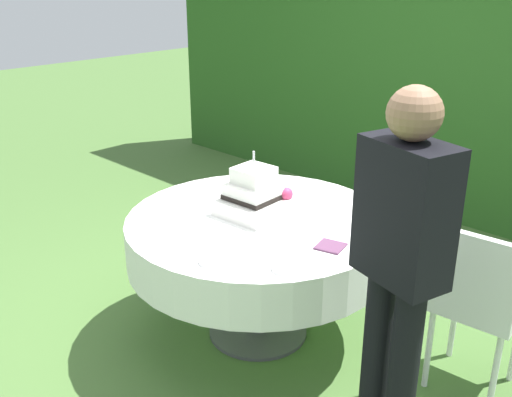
{
  "coord_description": "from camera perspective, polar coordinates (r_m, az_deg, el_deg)",
  "views": [
    {
      "loc": [
        2.01,
        -2.09,
        1.98
      ],
      "look_at": [
        -0.03,
        0.01,
        0.82
      ],
      "focal_mm": 41.44,
      "sensor_mm": 36.0,
      "label": 1
    }
  ],
  "objects": [
    {
      "name": "garden_chair",
      "position": [
        2.97,
        20.45,
        -8.87
      ],
      "size": [
        0.43,
        0.43,
        0.89
      ],
      "color": "white",
      "rests_on": "ground_plane"
    },
    {
      "name": "napkin_stack",
      "position": [
        2.86,
        7.21,
        -4.6
      ],
      "size": [
        0.15,
        0.15,
        0.01
      ],
      "primitive_type": "cube",
      "rotation": [
        0.0,
        0.0,
        0.25
      ],
      "color": "#603856",
      "rests_on": "cake_table"
    },
    {
      "name": "ground_plane",
      "position": [
        3.51,
        0.2,
        -12.72
      ],
      "size": [
        20.0,
        20.0,
        0.0
      ],
      "primitive_type": "plane",
      "color": "#476B33"
    },
    {
      "name": "standing_person",
      "position": [
        2.34,
        13.72,
        -5.75
      ],
      "size": [
        0.4,
        0.29,
        1.6
      ],
      "color": "black",
      "rests_on": "ground_plane"
    },
    {
      "name": "cake_table",
      "position": [
        3.21,
        0.21,
        -3.83
      ],
      "size": [
        1.42,
        1.42,
        0.72
      ],
      "color": "#4C4C51",
      "rests_on": "ground_plane"
    },
    {
      "name": "serving_plate_left",
      "position": [
        2.64,
        2.77,
        -6.78
      ],
      "size": [
        0.12,
        0.12,
        0.01
      ],
      "primitive_type": "cylinder",
      "color": "white",
      "rests_on": "cake_table"
    },
    {
      "name": "wedding_cake",
      "position": [
        3.17,
        -0.15,
        0.2
      ],
      "size": [
        0.35,
        0.35,
        0.36
      ],
      "color": "white",
      "rests_on": "cake_table"
    },
    {
      "name": "serving_plate_near",
      "position": [
        3.58,
        -1.84,
        1.13
      ],
      "size": [
        0.11,
        0.11,
        0.01
      ],
      "primitive_type": "cylinder",
      "color": "white",
      "rests_on": "cake_table"
    },
    {
      "name": "foliage_hedge",
      "position": [
        5.05,
        20.62,
        11.63
      ],
      "size": [
        6.5,
        0.49,
        2.43
      ],
      "primitive_type": "cube",
      "color": "#28561E",
      "rests_on": "ground_plane"
    },
    {
      "name": "serving_plate_far",
      "position": [
        2.7,
        -4.43,
        -6.1
      ],
      "size": [
        0.11,
        0.11,
        0.01
      ],
      "primitive_type": "cylinder",
      "color": "white",
      "rests_on": "cake_table"
    }
  ]
}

